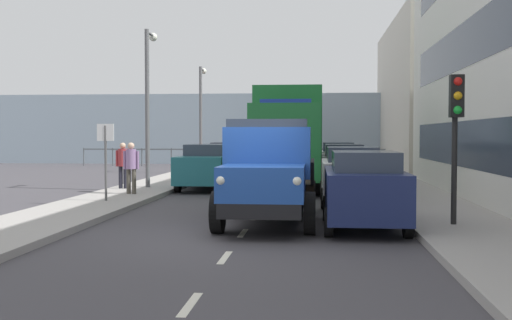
{
  "coord_description": "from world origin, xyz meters",
  "views": [
    {
      "loc": [
        -1.52,
        12.32,
        2.08
      ],
      "look_at": [
        0.57,
        -9.51,
        1.19
      ],
      "focal_mm": 43.75,
      "sensor_mm": 36.0,
      "label": 1
    }
  ],
  "objects_px": {
    "lamp_post_far": "(201,108)",
    "street_sign": "(106,148)",
    "lamp_post_promenade": "(148,92)",
    "car_grey_kerbside_2": "(343,166)",
    "truck_vintage_blue": "(268,174)",
    "pedestrian_couple_a": "(131,164)",
    "lorry_cargo_green": "(289,135)",
    "car_teal_oppositeside_0": "(208,166)",
    "car_silver_kerbside_3": "(338,159)",
    "car_white_kerbside_1": "(351,174)",
    "car_red_oppositeside_1": "(229,160)",
    "traffic_light_near": "(456,116)",
    "pedestrian_with_bag": "(123,162)",
    "car_navy_kerbside_near": "(364,189)",
    "car_black_oppositeside_2": "(244,155)"
  },
  "relations": [
    {
      "from": "car_red_oppositeside_1",
      "to": "car_grey_kerbside_2",
      "type": "bearing_deg",
      "value": 133.88
    },
    {
      "from": "lorry_cargo_green",
      "to": "lamp_post_promenade",
      "type": "relative_size",
      "value": 1.41
    },
    {
      "from": "car_white_kerbside_1",
      "to": "traffic_light_near",
      "type": "height_order",
      "value": "traffic_light_near"
    },
    {
      "from": "car_white_kerbside_1",
      "to": "lamp_post_far",
      "type": "bearing_deg",
      "value": -63.34
    },
    {
      "from": "truck_vintage_blue",
      "to": "lamp_post_far",
      "type": "relative_size",
      "value": 1.01
    },
    {
      "from": "car_teal_oppositeside_0",
      "to": "truck_vintage_blue",
      "type": "bearing_deg",
      "value": 108.07
    },
    {
      "from": "truck_vintage_blue",
      "to": "traffic_light_near",
      "type": "xyz_separation_m",
      "value": [
        -4.06,
        0.6,
        1.29
      ]
    },
    {
      "from": "pedestrian_with_bag",
      "to": "lamp_post_far",
      "type": "height_order",
      "value": "lamp_post_far"
    },
    {
      "from": "car_black_oppositeside_2",
      "to": "lamp_post_far",
      "type": "distance_m",
      "value": 4.18
    },
    {
      "from": "car_red_oppositeside_1",
      "to": "pedestrian_with_bag",
      "type": "relative_size",
      "value": 2.72
    },
    {
      "from": "pedestrian_couple_a",
      "to": "car_navy_kerbside_near",
      "type": "bearing_deg",
      "value": 139.58
    },
    {
      "from": "car_silver_kerbside_3",
      "to": "lamp_post_promenade",
      "type": "relative_size",
      "value": 0.66
    },
    {
      "from": "car_silver_kerbside_3",
      "to": "lamp_post_promenade",
      "type": "height_order",
      "value": "lamp_post_promenade"
    },
    {
      "from": "car_teal_oppositeside_0",
      "to": "pedestrian_with_bag",
      "type": "relative_size",
      "value": 2.84
    },
    {
      "from": "car_red_oppositeside_1",
      "to": "traffic_light_near",
      "type": "height_order",
      "value": "traffic_light_near"
    },
    {
      "from": "street_sign",
      "to": "car_silver_kerbside_3",
      "type": "bearing_deg",
      "value": -119.73
    },
    {
      "from": "car_teal_oppositeside_0",
      "to": "street_sign",
      "type": "xyz_separation_m",
      "value": [
        2.01,
        5.8,
        0.79
      ]
    },
    {
      "from": "pedestrian_couple_a",
      "to": "lamp_post_far",
      "type": "relative_size",
      "value": 0.3
    },
    {
      "from": "car_teal_oppositeside_0",
      "to": "pedestrian_with_bag",
      "type": "distance_m",
      "value": 3.27
    },
    {
      "from": "car_grey_kerbside_2",
      "to": "truck_vintage_blue",
      "type": "bearing_deg",
      "value": 77.84
    },
    {
      "from": "lamp_post_far",
      "to": "street_sign",
      "type": "distance_m",
      "value": 15.45
    },
    {
      "from": "car_red_oppositeside_1",
      "to": "lorry_cargo_green",
      "type": "bearing_deg",
      "value": 119.82
    },
    {
      "from": "car_teal_oppositeside_0",
      "to": "car_silver_kerbside_3",
      "type": "bearing_deg",
      "value": -127.39
    },
    {
      "from": "lamp_post_promenade",
      "to": "car_white_kerbside_1",
      "type": "bearing_deg",
      "value": 151.6
    },
    {
      "from": "car_navy_kerbside_near",
      "to": "lamp_post_far",
      "type": "bearing_deg",
      "value": -69.52
    },
    {
      "from": "lamp_post_promenade",
      "to": "car_grey_kerbside_2",
      "type": "bearing_deg",
      "value": -168.13
    },
    {
      "from": "car_navy_kerbside_near",
      "to": "pedestrian_with_bag",
      "type": "bearing_deg",
      "value": -45.09
    },
    {
      "from": "car_teal_oppositeside_0",
      "to": "lamp_post_promenade",
      "type": "bearing_deg",
      "value": 22.17
    },
    {
      "from": "pedestrian_with_bag",
      "to": "street_sign",
      "type": "distance_m",
      "value": 4.23
    },
    {
      "from": "car_red_oppositeside_1",
      "to": "pedestrian_couple_a",
      "type": "relative_size",
      "value": 2.67
    },
    {
      "from": "car_navy_kerbside_near",
      "to": "car_black_oppositeside_2",
      "type": "relative_size",
      "value": 0.84
    },
    {
      "from": "lorry_cargo_green",
      "to": "pedestrian_with_bag",
      "type": "height_order",
      "value": "lorry_cargo_green"
    },
    {
      "from": "car_silver_kerbside_3",
      "to": "lamp_post_promenade",
      "type": "xyz_separation_m",
      "value": [
        7.24,
        7.61,
        2.76
      ]
    },
    {
      "from": "car_white_kerbside_1",
      "to": "car_teal_oppositeside_0",
      "type": "relative_size",
      "value": 0.86
    },
    {
      "from": "car_white_kerbside_1",
      "to": "street_sign",
      "type": "height_order",
      "value": "street_sign"
    },
    {
      "from": "car_white_kerbside_1",
      "to": "pedestrian_couple_a",
      "type": "relative_size",
      "value": 2.4
    },
    {
      "from": "lorry_cargo_green",
      "to": "car_silver_kerbside_3",
      "type": "relative_size",
      "value": 2.15
    },
    {
      "from": "lorry_cargo_green",
      "to": "car_white_kerbside_1",
      "type": "height_order",
      "value": "lorry_cargo_green"
    },
    {
      "from": "car_silver_kerbside_3",
      "to": "car_red_oppositeside_1",
      "type": "height_order",
      "value": "same"
    },
    {
      "from": "pedestrian_with_bag",
      "to": "street_sign",
      "type": "height_order",
      "value": "street_sign"
    },
    {
      "from": "lorry_cargo_green",
      "to": "car_teal_oppositeside_0",
      "type": "distance_m",
      "value": 3.37
    },
    {
      "from": "truck_vintage_blue",
      "to": "car_black_oppositeside_2",
      "type": "bearing_deg",
      "value": -81.94
    },
    {
      "from": "truck_vintage_blue",
      "to": "car_silver_kerbside_3",
      "type": "height_order",
      "value": "truck_vintage_blue"
    },
    {
      "from": "lorry_cargo_green",
      "to": "pedestrian_couple_a",
      "type": "height_order",
      "value": "lorry_cargo_green"
    },
    {
      "from": "car_teal_oppositeside_0",
      "to": "lamp_post_promenade",
      "type": "distance_m",
      "value": 3.55
    },
    {
      "from": "car_grey_kerbside_2",
      "to": "lamp_post_far",
      "type": "height_order",
      "value": "lamp_post_far"
    },
    {
      "from": "truck_vintage_blue",
      "to": "pedestrian_couple_a",
      "type": "bearing_deg",
      "value": -48.79
    },
    {
      "from": "car_grey_kerbside_2",
      "to": "car_black_oppositeside_2",
      "type": "bearing_deg",
      "value": -65.61
    },
    {
      "from": "car_white_kerbside_1",
      "to": "car_navy_kerbside_near",
      "type": "bearing_deg",
      "value": 90.0
    },
    {
      "from": "car_navy_kerbside_near",
      "to": "car_grey_kerbside_2",
      "type": "height_order",
      "value": "same"
    }
  ]
}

